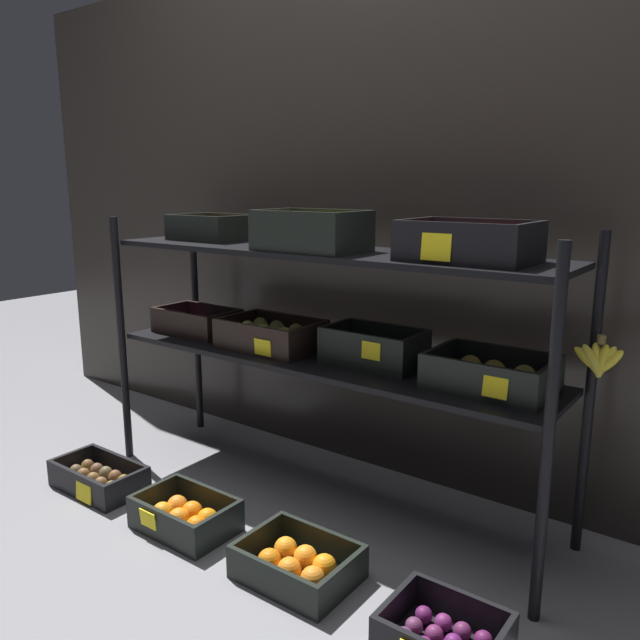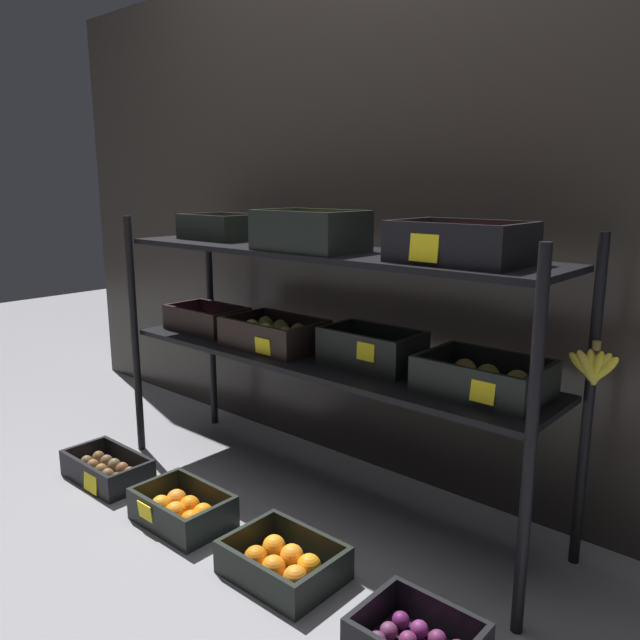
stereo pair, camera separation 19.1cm
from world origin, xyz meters
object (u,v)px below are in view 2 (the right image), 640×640
(display_rack, at_px, (327,308))
(crate_ground_center_orange, at_px, (283,563))
(crate_ground_orange, at_px, (183,510))
(crate_ground_kiwi, at_px, (108,470))

(display_rack, xyz_separation_m, crate_ground_center_orange, (0.21, -0.45, -0.70))
(crate_ground_orange, bearing_deg, crate_ground_center_orange, 1.77)
(crate_ground_kiwi, bearing_deg, crate_ground_orange, 0.33)
(crate_ground_kiwi, relative_size, crate_ground_center_orange, 1.09)
(display_rack, distance_m, crate_ground_orange, 0.88)
(display_rack, xyz_separation_m, crate_ground_orange, (-0.27, -0.47, -0.69))
(crate_ground_kiwi, xyz_separation_m, crate_ground_center_orange, (0.98, 0.02, 0.00))
(display_rack, height_order, crate_ground_center_orange, display_rack)
(crate_ground_kiwi, distance_m, crate_ground_center_orange, 0.98)
(crate_ground_kiwi, height_order, crate_ground_orange, crate_ground_orange)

